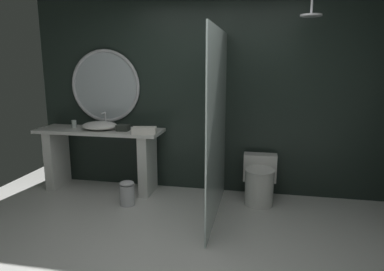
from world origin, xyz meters
The scene contains 12 objects.
ground_plane centered at (0.00, 0.00, 0.00)m, with size 5.76×5.76×0.00m, color silver.
back_wall_panel centered at (0.00, 1.90, 1.30)m, with size 4.80×0.10×2.60m, color #1E2823.
vanity_counter centered at (-1.45, 1.57, 0.52)m, with size 1.69×0.53×0.84m.
vessel_sink centered at (-1.43, 1.55, 0.89)m, with size 0.47×0.39×0.21m.
tumbler_cup centered at (-1.83, 1.60, 0.89)m, with size 0.06×0.06×0.11m, color silver.
tissue_box centered at (-1.10, 1.54, 0.88)m, with size 0.15×0.14×0.08m, color #282D28.
round_wall_mirror centered at (-1.45, 1.81, 1.39)m, with size 0.99×0.04×0.99m.
shower_glass_panel centered at (0.20, 1.07, 1.03)m, with size 0.02×1.56×2.07m, color silver.
rain_shower_head centered at (1.14, 1.42, 2.23)m, with size 0.23×0.23×0.30m.
toilet centered at (0.68, 1.53, 0.28)m, with size 0.42×0.55×0.57m.
waste_bin centered at (-0.91, 1.12, 0.15)m, with size 0.18×0.18×0.30m.
folded_hand_towel centered at (-0.76, 1.40, 0.88)m, with size 0.30×0.17×0.08m, color silver.
Camera 1 is at (0.67, -2.67, 1.72)m, focal length 32.66 mm.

